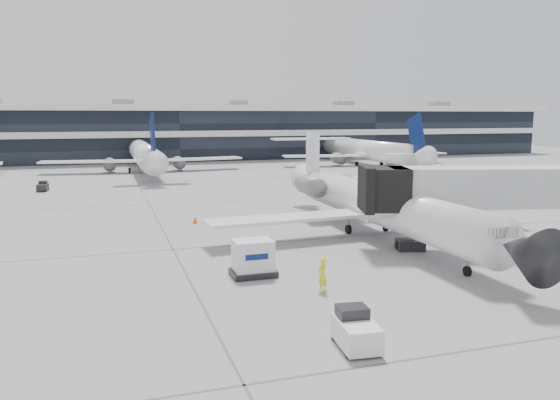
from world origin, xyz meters
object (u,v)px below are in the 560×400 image
object	(u,v)px
cargo_uld	(253,258)
jet_bridge	(509,188)
regional_jet	(375,202)
baggage_tug	(356,330)
ramp_worker	(322,275)

from	to	relation	value
cargo_uld	jet_bridge	bearing A→B (deg)	2.06
regional_jet	baggage_tug	distance (m)	20.88
jet_bridge	ramp_worker	world-z (taller)	jet_bridge
baggage_tug	cargo_uld	xyz separation A→B (m)	(-1.36, 10.65, 0.35)
baggage_tug	cargo_uld	bearing A→B (deg)	103.07
cargo_uld	baggage_tug	bearing A→B (deg)	-83.01
regional_jet	cargo_uld	distance (m)	13.89
jet_bridge	baggage_tug	bearing A→B (deg)	-129.36
ramp_worker	baggage_tug	bearing A→B (deg)	44.54
jet_bridge	regional_jet	bearing A→B (deg)	151.03
regional_jet	jet_bridge	world-z (taller)	regional_jet
jet_bridge	cargo_uld	bearing A→B (deg)	-161.11
baggage_tug	ramp_worker	bearing A→B (deg)	84.52
regional_jet	jet_bridge	bearing A→B (deg)	-45.65
regional_jet	ramp_worker	xyz separation A→B (m)	(-8.91, -11.24, -1.67)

